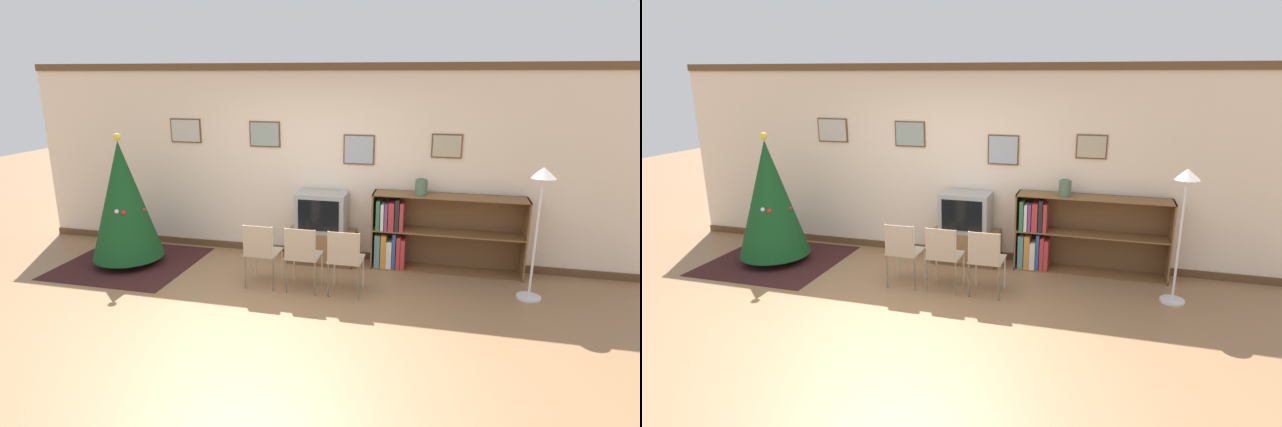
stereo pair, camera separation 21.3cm
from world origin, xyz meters
TOP-DOWN VIEW (x-y plane):
  - ground_plane at (0.00, 0.00)m, footprint 24.00×24.00m
  - wall_back at (-0.00, 2.19)m, footprint 8.67×0.11m
  - area_rug at (-2.40, 1.21)m, footprint 1.77×1.66m
  - christmas_tree at (-2.40, 1.21)m, footprint 0.95×0.95m
  - tv_console at (0.19, 1.90)m, footprint 0.93×0.44m
  - television at (0.19, 1.90)m, footprint 0.68×0.43m
  - folding_chair_left at (-0.33, 0.87)m, footprint 0.40×0.40m
  - folding_chair_center at (0.19, 0.87)m, footprint 0.40×0.40m
  - folding_chair_right at (0.71, 0.87)m, footprint 0.40×0.40m
  - bookshelf at (1.54, 1.95)m, footprint 1.96×0.36m
  - vase at (1.51, 1.92)m, footprint 0.16×0.16m
  - standing_lamp at (2.85, 1.30)m, footprint 0.28×0.28m

SIDE VIEW (x-z plane):
  - ground_plane at x=0.00m, z-range 0.00..0.00m
  - area_rug at x=-2.40m, z-range 0.00..0.01m
  - tv_console at x=0.19m, z-range 0.00..0.46m
  - folding_chair_left at x=-0.33m, z-range 0.06..0.88m
  - folding_chair_center at x=0.19m, z-range 0.06..0.88m
  - folding_chair_right at x=0.71m, z-range 0.06..0.88m
  - bookshelf at x=1.54m, z-range -0.02..1.01m
  - television at x=0.19m, z-range 0.46..1.00m
  - christmas_tree at x=-2.40m, z-range 0.00..1.81m
  - vase at x=1.51m, z-range 1.04..1.25m
  - standing_lamp at x=2.85m, z-range 0.42..1.99m
  - wall_back at x=0.00m, z-range 0.00..2.70m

